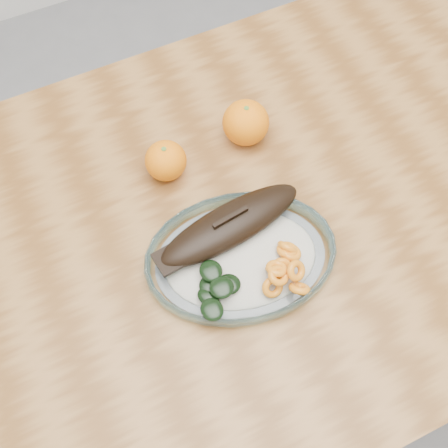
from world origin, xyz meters
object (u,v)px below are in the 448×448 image
object	(u,v)px
plated_meal	(240,255)
orange_right	(246,123)
orange_left	(166,161)
dining_table	(240,245)

from	to	relation	value
plated_meal	orange_right	size ratio (longest dim) A/B	7.96
orange_left	orange_right	distance (m)	0.15
orange_left	orange_right	xyz separation A→B (m)	(0.15, 0.01, 0.01)
dining_table	plated_meal	bearing A→B (deg)	-118.67
orange_left	orange_right	size ratio (longest dim) A/B	0.86
dining_table	orange_right	world-z (taller)	orange_right
dining_table	orange_left	distance (m)	0.20
dining_table	orange_right	bearing A→B (deg)	62.33
dining_table	plated_meal	distance (m)	0.14
orange_right	dining_table	bearing A→B (deg)	-117.67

